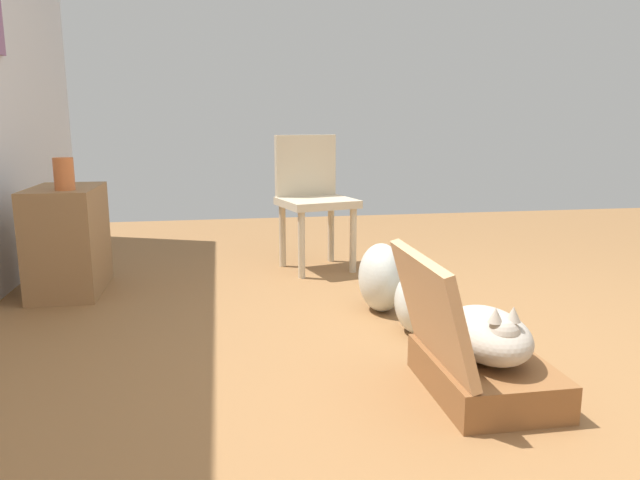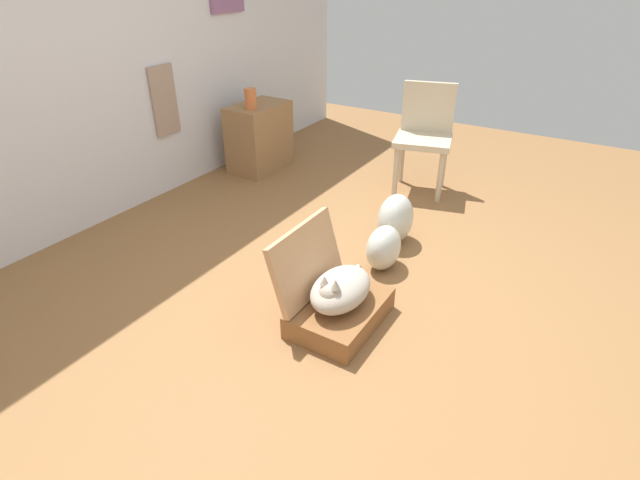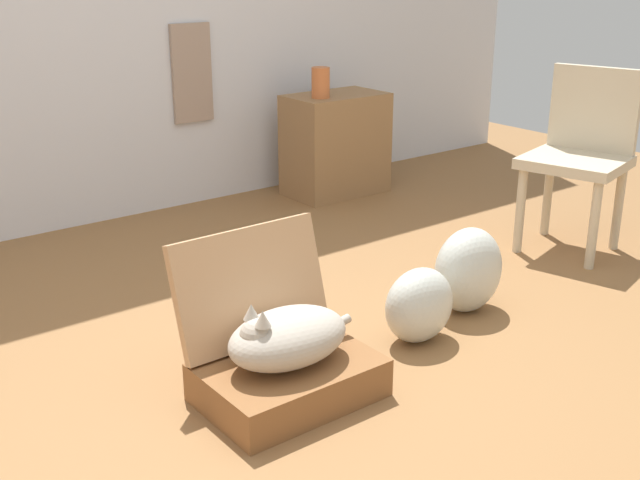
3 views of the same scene
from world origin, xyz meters
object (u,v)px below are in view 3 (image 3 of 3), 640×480
Objects in this scene: plastic_bag_clear at (468,270)px; chair at (581,151)px; side_table at (335,144)px; vase_tall at (321,83)px; plastic_bag_white at (419,305)px; cat at (286,337)px; suitcase_base at (289,380)px.

plastic_bag_clear is 1.05m from chair.
chair reaches higher than plastic_bag_clear.
vase_tall is at bearing -163.17° from side_table.
chair is (1.33, 0.28, 0.34)m from plastic_bag_white.
chair is (1.97, 0.32, 0.26)m from cat.
chair is (0.98, 0.20, 0.31)m from plastic_bag_clear.
chair reaches higher than suitcase_base.
vase_tall is 1.52m from chair.
plastic_bag_clear reaches higher than suitcase_base.
cat reaches higher than plastic_bag_clear.
side_table is 0.69× the size of chair.
plastic_bag_white is 0.48× the size of side_table.
cat is 0.83× the size of side_table.
plastic_bag_clear is at bearing -107.09° from vase_tall.
plastic_bag_white is 1.98m from vase_tall.
plastic_bag_white is at bearing 3.64° from cat.
side_table is at bearing 178.35° from chair.
plastic_bag_clear is (0.99, 0.12, -0.05)m from cat.
plastic_bag_clear is at bearing 6.78° from suitcase_base.
side_table is (0.65, 1.67, 0.13)m from plastic_bag_clear.
chair is (0.48, -1.43, -0.20)m from vase_tall.
vase_tall is (1.48, 1.74, 0.63)m from suitcase_base.
plastic_bag_white is at bearing 3.71° from suitcase_base.
plastic_bag_white is (0.64, 0.04, -0.08)m from cat.
side_table is at bearing 16.83° from vase_tall.
plastic_bag_white is 1.40m from chair.
side_table is at bearing 68.80° from plastic_bag_clear.
suitcase_base is 2.37m from vase_tall.
vase_tall is (0.50, 1.63, 0.51)m from plastic_bag_clear.
chair is at bearing 11.49° from plastic_bag_clear.
suitcase_base is 0.16m from cat.
cat is at bearing -130.49° from vase_tall.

